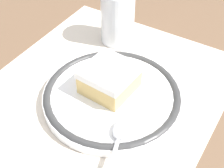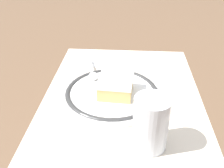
{
  "view_description": "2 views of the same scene",
  "coord_description": "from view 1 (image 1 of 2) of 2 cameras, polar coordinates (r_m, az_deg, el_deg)",
  "views": [
    {
      "loc": [
        0.29,
        0.21,
        0.38
      ],
      "look_at": [
        -0.02,
        0.02,
        0.04
      ],
      "focal_mm": 53.54,
      "sensor_mm": 36.0,
      "label": 1
    },
    {
      "loc": [
        -0.51,
        -0.01,
        0.34
      ],
      "look_at": [
        -0.02,
        0.02,
        0.04
      ],
      "focal_mm": 41.74,
      "sensor_mm": 36.0,
      "label": 2
    }
  ],
  "objects": [
    {
      "name": "spoon",
      "position": [
        0.45,
        0.95,
        -9.65
      ],
      "size": [
        0.14,
        0.05,
        0.01
      ],
      "color": "silver",
      "rests_on": "plate"
    },
    {
      "name": "plate",
      "position": [
        0.51,
        0.0,
        -2.08
      ],
      "size": [
        0.21,
        0.21,
        0.02
      ],
      "color": "white",
      "rests_on": "placemat"
    },
    {
      "name": "cup",
      "position": [
        0.62,
        0.96,
        10.89
      ],
      "size": [
        0.06,
        0.06,
        0.1
      ],
      "color": "silver",
      "rests_on": "placemat"
    },
    {
      "name": "ground_plane",
      "position": [
        0.52,
        -3.5,
        -3.47
      ],
      "size": [
        2.4,
        2.4,
        0.0
      ],
      "primitive_type": "plane",
      "color": "brown"
    },
    {
      "name": "cake_slice",
      "position": [
        0.5,
        -0.42,
        0.9
      ],
      "size": [
        0.08,
        0.08,
        0.04
      ],
      "color": "#DBB76B",
      "rests_on": "plate"
    },
    {
      "name": "placemat",
      "position": [
        0.52,
        -3.5,
        -3.42
      ],
      "size": [
        0.47,
        0.36,
        0.0
      ],
      "primitive_type": "cube",
      "color": "beige",
      "rests_on": "ground_plane"
    }
  ]
}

